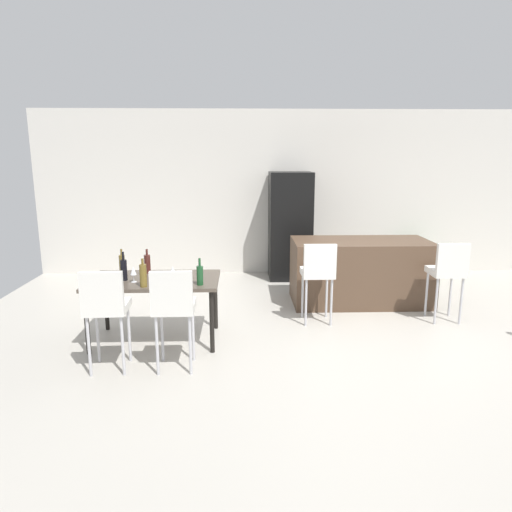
{
  "coord_description": "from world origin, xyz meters",
  "views": [
    {
      "loc": [
        -1.36,
        -5.4,
        2.1
      ],
      "look_at": [
        -1.18,
        0.36,
        0.85
      ],
      "focal_mm": 32.34,
      "sensor_mm": 36.0,
      "label": 1
    }
  ],
  "objects_px": {
    "dining_chair_far": "(173,304)",
    "refrigerator": "(290,226)",
    "wine_bottle_corner": "(147,264)",
    "potted_plant": "(418,255)",
    "wine_bottle_middle": "(200,275)",
    "wine_bottle_near": "(122,265)",
    "wine_glass_right": "(133,271)",
    "wine_bottle_inner": "(124,269)",
    "bar_chair_middle": "(448,269)",
    "dining_table": "(154,284)",
    "wine_bottle_far": "(143,275)",
    "wine_glass_left": "(173,270)",
    "bar_chair_left": "(318,270)",
    "kitchen_island": "(360,272)",
    "dining_chair_near": "(106,304)"
  },
  "relations": [
    {
      "from": "bar_chair_middle",
      "to": "wine_glass_right",
      "type": "bearing_deg",
      "value": -170.48
    },
    {
      "from": "wine_bottle_near",
      "to": "wine_glass_left",
      "type": "distance_m",
      "value": 0.66
    },
    {
      "from": "bar_chair_middle",
      "to": "wine_glass_right",
      "type": "height_order",
      "value": "bar_chair_middle"
    },
    {
      "from": "dining_table",
      "to": "wine_bottle_inner",
      "type": "distance_m",
      "value": 0.38
    },
    {
      "from": "wine_bottle_far",
      "to": "wine_glass_left",
      "type": "height_order",
      "value": "wine_bottle_far"
    },
    {
      "from": "dining_table",
      "to": "wine_bottle_inner",
      "type": "height_order",
      "value": "wine_bottle_inner"
    },
    {
      "from": "bar_chair_middle",
      "to": "potted_plant",
      "type": "height_order",
      "value": "bar_chair_middle"
    },
    {
      "from": "wine_glass_left",
      "to": "wine_bottle_far",
      "type": "bearing_deg",
      "value": -143.52
    },
    {
      "from": "wine_bottle_corner",
      "to": "wine_glass_right",
      "type": "relative_size",
      "value": 1.68
    },
    {
      "from": "wine_bottle_near",
      "to": "wine_glass_right",
      "type": "distance_m",
      "value": 0.32
    },
    {
      "from": "wine_glass_right",
      "to": "bar_chair_middle",
      "type": "bearing_deg",
      "value": 9.52
    },
    {
      "from": "kitchen_island",
      "to": "wine_glass_right",
      "type": "bearing_deg",
      "value": -153.04
    },
    {
      "from": "wine_bottle_corner",
      "to": "potted_plant",
      "type": "distance_m",
      "value": 4.95
    },
    {
      "from": "dining_chair_near",
      "to": "wine_bottle_far",
      "type": "relative_size",
      "value": 3.41
    },
    {
      "from": "dining_table",
      "to": "wine_glass_left",
      "type": "height_order",
      "value": "wine_glass_left"
    },
    {
      "from": "wine_glass_left",
      "to": "potted_plant",
      "type": "bearing_deg",
      "value": 36.79
    },
    {
      "from": "dining_chair_far",
      "to": "refrigerator",
      "type": "height_order",
      "value": "refrigerator"
    },
    {
      "from": "bar_chair_middle",
      "to": "dining_table",
      "type": "distance_m",
      "value": 3.65
    },
    {
      "from": "wine_bottle_corner",
      "to": "bar_chair_middle",
      "type": "bearing_deg",
      "value": 3.75
    },
    {
      "from": "dining_chair_near",
      "to": "wine_bottle_near",
      "type": "xyz_separation_m",
      "value": [
        -0.06,
        0.91,
        0.17
      ]
    },
    {
      "from": "wine_bottle_near",
      "to": "wine_bottle_middle",
      "type": "distance_m",
      "value": 1.01
    },
    {
      "from": "dining_chair_far",
      "to": "wine_glass_left",
      "type": "relative_size",
      "value": 6.03
    },
    {
      "from": "dining_chair_far",
      "to": "wine_bottle_middle",
      "type": "bearing_deg",
      "value": 67.33
    },
    {
      "from": "dining_table",
      "to": "potted_plant",
      "type": "relative_size",
      "value": 2.22
    },
    {
      "from": "kitchen_island",
      "to": "dining_chair_near",
      "type": "relative_size",
      "value": 1.86
    },
    {
      "from": "kitchen_island",
      "to": "refrigerator",
      "type": "distance_m",
      "value": 1.76
    },
    {
      "from": "kitchen_island",
      "to": "wine_glass_left",
      "type": "relative_size",
      "value": 11.23
    },
    {
      "from": "wine_bottle_inner",
      "to": "wine_bottle_far",
      "type": "bearing_deg",
      "value": -44.93
    },
    {
      "from": "dining_chair_far",
      "to": "wine_bottle_near",
      "type": "relative_size",
      "value": 3.26
    },
    {
      "from": "dining_chair_far",
      "to": "wine_glass_left",
      "type": "bearing_deg",
      "value": 98.26
    },
    {
      "from": "kitchen_island",
      "to": "refrigerator",
      "type": "height_order",
      "value": "refrigerator"
    },
    {
      "from": "dining_chair_far",
      "to": "wine_bottle_corner",
      "type": "bearing_deg",
      "value": 113.34
    },
    {
      "from": "dining_table",
      "to": "potted_plant",
      "type": "distance_m",
      "value": 4.98
    },
    {
      "from": "refrigerator",
      "to": "wine_bottle_middle",
      "type": "bearing_deg",
      "value": -112.85
    },
    {
      "from": "wine_bottle_inner",
      "to": "bar_chair_middle",
      "type": "bearing_deg",
      "value": 8.1
    },
    {
      "from": "dining_table",
      "to": "dining_chair_near",
      "type": "relative_size",
      "value": 1.39
    },
    {
      "from": "dining_table",
      "to": "wine_bottle_far",
      "type": "distance_m",
      "value": 0.38
    },
    {
      "from": "dining_table",
      "to": "wine_bottle_corner",
      "type": "height_order",
      "value": "wine_bottle_corner"
    },
    {
      "from": "wine_bottle_corner",
      "to": "wine_bottle_middle",
      "type": "bearing_deg",
      "value": -38.41
    },
    {
      "from": "wine_bottle_corner",
      "to": "wine_bottle_middle",
      "type": "xyz_separation_m",
      "value": [
        0.67,
        -0.53,
        -0.01
      ]
    },
    {
      "from": "dining_chair_near",
      "to": "wine_glass_right",
      "type": "xyz_separation_m",
      "value": [
        0.13,
        0.65,
        0.17
      ]
    },
    {
      "from": "bar_chair_left",
      "to": "potted_plant",
      "type": "height_order",
      "value": "bar_chair_left"
    },
    {
      "from": "dining_chair_far",
      "to": "potted_plant",
      "type": "height_order",
      "value": "dining_chair_far"
    },
    {
      "from": "dining_table",
      "to": "wine_glass_right",
      "type": "bearing_deg",
      "value": -146.28
    },
    {
      "from": "dining_table",
      "to": "wine_bottle_near",
      "type": "relative_size",
      "value": 4.54
    },
    {
      "from": "bar_chair_middle",
      "to": "potted_plant",
      "type": "bearing_deg",
      "value": 77.67
    },
    {
      "from": "wine_bottle_corner",
      "to": "wine_bottle_middle",
      "type": "distance_m",
      "value": 0.85
    },
    {
      "from": "wine_bottle_middle",
      "to": "wine_glass_left",
      "type": "bearing_deg",
      "value": 154.11
    },
    {
      "from": "wine_bottle_inner",
      "to": "wine_bottle_middle",
      "type": "xyz_separation_m",
      "value": [
        0.86,
        -0.21,
        -0.01
      ]
    },
    {
      "from": "wine_glass_left",
      "to": "wine_glass_right",
      "type": "distance_m",
      "value": 0.43
    }
  ]
}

